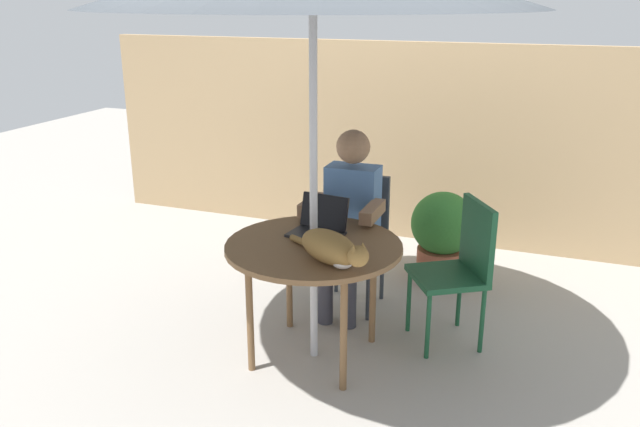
{
  "coord_description": "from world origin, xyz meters",
  "views": [
    {
      "loc": [
        1.25,
        -3.2,
        2.05
      ],
      "look_at": [
        0.0,
        0.1,
        0.86
      ],
      "focal_mm": 36.59,
      "sensor_mm": 36.0,
      "label": 1
    }
  ],
  "objects": [
    {
      "name": "potted_plant_near_fence",
      "position": [
        0.49,
        1.36,
        0.37
      ],
      "size": [
        0.47,
        0.47,
        0.68
      ],
      "color": "#9E5138",
      "rests_on": "ground"
    },
    {
      "name": "person_seated",
      "position": [
        0.0,
        0.64,
        0.7
      ],
      "size": [
        0.48,
        0.48,
        1.23
      ],
      "color": "#4C72A5",
      "rests_on": "ground"
    },
    {
      "name": "cat",
      "position": [
        0.19,
        -0.23,
        0.8
      ],
      "size": [
        0.56,
        0.41,
        0.17
      ],
      "color": "olive",
      "rests_on": "patio_table"
    },
    {
      "name": "chair_empty",
      "position": [
        0.76,
        0.48,
        0.53
      ],
      "size": [
        0.55,
        0.55,
        0.89
      ],
      "color": "#194C2D",
      "rests_on": "ground"
    },
    {
      "name": "laptop",
      "position": [
        -0.03,
        0.19,
        0.77
      ],
      "size": [
        0.33,
        0.29,
        0.21
      ],
      "color": "black",
      "rests_on": "patio_table"
    },
    {
      "name": "fence_back",
      "position": [
        0.0,
        2.19,
        0.84
      ],
      "size": [
        5.67,
        0.08,
        1.69
      ],
      "primitive_type": "cube",
      "color": "tan",
      "rests_on": "ground"
    },
    {
      "name": "ground_plane",
      "position": [
        0.0,
        0.0,
        0.0
      ],
      "size": [
        14.0,
        14.0,
        0.0
      ],
      "primitive_type": "plane",
      "color": "gray"
    },
    {
      "name": "chair_occupied",
      "position": [
        0.0,
        0.79,
        0.53
      ],
      "size": [
        0.4,
        0.4,
        0.89
      ],
      "color": "#33383F",
      "rests_on": "ground"
    },
    {
      "name": "patio_table",
      "position": [
        0.0,
        0.0,
        0.65
      ],
      "size": [
        1.01,
        1.01,
        0.71
      ],
      "color": "brown",
      "rests_on": "ground"
    }
  ]
}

